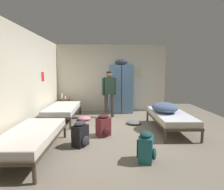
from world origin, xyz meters
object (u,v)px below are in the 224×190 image
locker_bank (121,88)px  bed_left_rear (63,109)px  lotion_bottle (65,97)px  backpack_teal (146,147)px  clothes_pile_pink (84,118)px  backpack_black (81,134)px  person_traveler (109,90)px  clothes_pile_grey (134,122)px  bedding_heap (165,107)px  bed_left_front (31,136)px  shelf_unit (64,104)px  bed_right (170,117)px  backpack_maroon (104,126)px  water_bottle (62,96)px

locker_bank → bed_left_rear: locker_bank is taller
lotion_bottle → backpack_teal: (2.35, -3.86, -0.37)m
locker_bank → clothes_pile_pink: locker_bank is taller
lotion_bottle → clothes_pile_pink: lotion_bottle is taller
backpack_black → clothes_pile_pink: 2.11m
person_traveler → backpack_black: size_ratio=2.94×
backpack_teal → clothes_pile_grey: bearing=87.4°
bedding_heap → bed_left_front: bearing=-153.7°
shelf_unit → clothes_pile_pink: (0.94, -1.12, -0.29)m
bed_right → lotion_bottle: bearing=147.3°
bed_right → person_traveler: person_traveler is taller
bed_left_rear → backpack_teal: (2.17, -2.75, -0.12)m
locker_bank → lotion_bottle: (-2.17, -0.04, -0.34)m
shelf_unit → lotion_bottle: lotion_bottle is taller
backpack_black → bedding_heap: bearing=26.9°
clothes_pile_grey → clothes_pile_pink: 1.66m
lotion_bottle → backpack_teal: bearing=-58.7°
lotion_bottle → clothes_pile_pink: 1.50m
backpack_teal → backpack_maroon: bearing=121.8°
water_bottle → lotion_bottle: (0.15, -0.06, -0.05)m
bed_right → backpack_black: (-2.30, -1.01, -0.12)m
locker_bank → bed_right: size_ratio=1.09×
backpack_maroon → shelf_unit: bearing=121.8°
bed_right → backpack_maroon: size_ratio=3.45×
person_traveler → clothes_pile_pink: person_traveler is taller
bed_left_rear → bedding_heap: size_ratio=2.30×
backpack_black → clothes_pile_pink: size_ratio=1.22×
bed_right → backpack_teal: backpack_teal is taller
bedding_heap → lotion_bottle: (-3.23, 2.07, 0.00)m
clothes_pile_grey → bed_left_front: bearing=-138.4°
backpack_teal → backpack_black: same height
shelf_unit → backpack_maroon: 3.07m
locker_bank → person_traveler: (-0.46, -0.74, 0.01)m
backpack_black → clothes_pile_grey: bearing=49.1°
backpack_maroon → backpack_black: bearing=-128.9°
bed_left_front → bed_right: 3.49m
person_traveler → lotion_bottle: person_traveler is taller
bed_left_front → bedding_heap: bearing=26.3°
bed_left_rear → clothes_pile_grey: bearing=-11.3°
bed_left_front → person_traveler: bearing=62.1°
bed_left_rear → backpack_teal: size_ratio=3.45×
bed_right → clothes_pile_grey: 1.14m
bed_right → backpack_teal: bearing=-120.8°
bed_right → person_traveler: bearing=138.7°
locker_bank → bed_right: (1.20, -2.20, -0.59)m
backpack_black → lotion_bottle: bearing=108.6°
shelf_unit → bedding_heap: (3.30, -2.11, 0.28)m
shelf_unit → bed_left_front: shelf_unit is taller
bed_left_rear → lotion_bottle: 1.15m
person_traveler → water_bottle: person_traveler is taller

